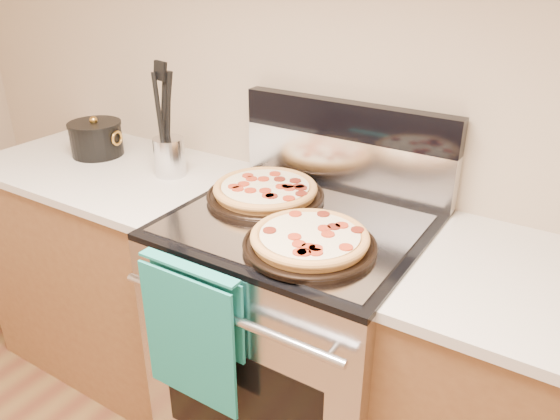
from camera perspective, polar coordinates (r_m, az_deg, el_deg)
The scene contains 15 objects.
wall_back at distance 1.83m, azimuth 7.99°, elevation 15.36°, with size 4.00×4.00×0.00m, color tan.
range_body at distance 1.92m, azimuth 1.77°, elevation -13.72°, with size 0.76×0.68×0.90m, color #B7B7BC.
oven_window at distance 1.72m, azimuth -4.31°, elevation -19.70°, with size 0.56×0.01×0.40m, color black.
cooktop at distance 1.67m, azimuth 1.98°, elevation -1.43°, with size 0.76×0.68×0.02m, color black.
backsplash_lower at distance 1.88m, azimuth 6.84°, elevation 4.95°, with size 0.76×0.06×0.18m, color silver.
backsplash_upper at distance 1.83m, azimuth 7.09°, elevation 9.34°, with size 0.76×0.06×0.12m, color black.
oven_handle at distance 1.46m, azimuth -5.70°, elevation -10.96°, with size 0.03×0.03×0.70m, color silver.
dish_towel at distance 1.59m, azimuth -9.07°, elevation -12.39°, with size 0.32×0.05×0.42m, color teal, non-canonical shape.
foil_sheet at distance 1.64m, azimuth 1.45°, elevation -1.43°, with size 0.70×0.55×0.01m, color gray.
cabinet_left at distance 2.43m, azimuth -16.13°, elevation -5.91°, with size 1.00×0.62×0.88m, color brown.
countertop_left at distance 2.23m, azimuth -17.55°, elevation 4.12°, with size 1.02×0.64×0.03m, color beige.
pepperoni_pizza_back at distance 1.79m, azimuth -1.54°, elevation 1.95°, with size 0.38×0.38×0.05m, color #AF7835, non-canonical shape.
pepperoni_pizza_front at distance 1.49m, azimuth 3.12°, elevation -3.20°, with size 0.36×0.36×0.05m, color #AF7835, non-canonical shape.
utensil_crock at distance 2.05m, azimuth -11.46°, elevation 5.48°, with size 0.11×0.11×0.14m, color silver.
saucepan at distance 2.34m, azimuth -18.63°, elevation 6.95°, with size 0.20×0.20×0.12m, color black.
Camera 1 is at (0.74, 0.36, 1.67)m, focal length 35.00 mm.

